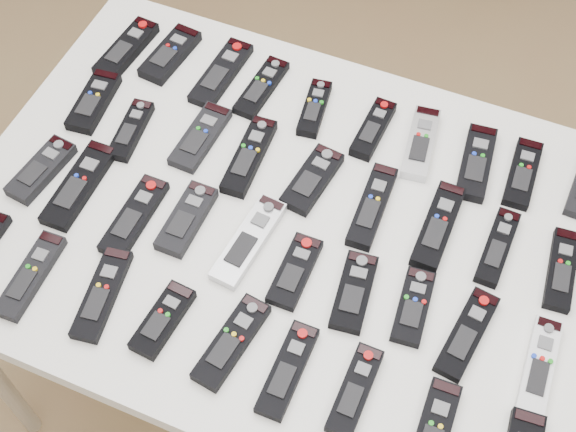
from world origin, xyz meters
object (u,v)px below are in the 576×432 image
at_px(remote_6, 421,143).
at_px(remote_33, 232,342).
at_px(remote_3, 261,87).
at_px(remote_10, 94,101).
at_px(remote_34, 288,370).
at_px(table, 288,238).
at_px(remote_2, 221,73).
at_px(remote_7, 476,163).
at_px(remote_21, 134,216).
at_px(remote_14, 312,180).
at_px(remote_27, 467,334).
at_px(remote_28, 539,366).
at_px(remote_1, 170,54).
at_px(remote_15, 372,206).
at_px(remote_0, 126,49).
at_px(remote_5, 373,129).
at_px(remote_26, 413,307).
at_px(remote_30, 31,276).
at_px(remote_31, 102,294).
at_px(remote_13, 249,156).
at_px(remote_32, 163,320).
at_px(remote_19, 41,170).
at_px(remote_18, 562,270).
at_px(remote_25, 354,292).
at_px(remote_20, 79,185).
at_px(remote_8, 523,174).
at_px(remote_23, 249,241).
at_px(remote_24, 295,271).
at_px(remote_4, 314,108).
at_px(remote_17, 497,247).
at_px(remote_22, 187,219).
at_px(remote_12, 201,137).
at_px(remote_35, 355,390).

relative_size(remote_6, remote_33, 0.99).
relative_size(remote_3, remote_10, 1.06).
height_order(remote_33, remote_34, remote_33).
bearing_deg(table, remote_2, 133.83).
relative_size(remote_7, remote_21, 0.98).
relative_size(table, remote_34, 7.18).
bearing_deg(remote_21, remote_14, 37.75).
bearing_deg(remote_27, remote_21, -171.27).
bearing_deg(remote_7, remote_28, -66.58).
bearing_deg(remote_1, remote_15, -15.03).
xyz_separation_m(remote_0, remote_5, (0.58, -0.00, -0.00)).
bearing_deg(remote_26, remote_30, -167.86).
bearing_deg(remote_27, remote_14, 159.30).
height_order(remote_15, remote_31, remote_15).
distance_m(remote_13, remote_32, 0.39).
height_order(remote_19, remote_33, remote_19).
xyz_separation_m(table, remote_18, (0.50, 0.09, 0.07)).
bearing_deg(remote_25, remote_1, 138.32).
relative_size(remote_2, remote_27, 1.10).
height_order(remote_20, remote_33, remote_33).
xyz_separation_m(remote_10, remote_19, (-0.00, -0.20, 0.00)).
bearing_deg(remote_8, remote_26, -109.31).
xyz_separation_m(remote_7, remote_26, (-0.02, -0.35, -0.00)).
distance_m(remote_6, remote_18, 0.37).
bearing_deg(remote_6, remote_18, -36.35).
relative_size(remote_5, remote_7, 0.86).
bearing_deg(remote_26, remote_28, -11.81).
xyz_separation_m(remote_3, remote_23, (0.13, -0.36, 0.00)).
distance_m(remote_14, remote_25, 0.26).
height_order(remote_28, remote_33, remote_33).
distance_m(remote_1, remote_33, 0.70).
relative_size(remote_13, remote_33, 1.07).
height_order(remote_13, remote_14, remote_13).
relative_size(remote_26, remote_34, 0.84).
height_order(remote_0, remote_31, remote_0).
xyz_separation_m(remote_0, remote_6, (0.68, -0.00, -0.00)).
relative_size(remote_30, remote_31, 0.98).
relative_size(table, remote_21, 6.85).
xyz_separation_m(remote_0, remote_24, (0.56, -0.37, -0.00)).
distance_m(remote_4, remote_26, 0.49).
distance_m(remote_17, remote_26, 0.21).
xyz_separation_m(remote_10, remote_22, (0.31, -0.19, 0.00)).
xyz_separation_m(remote_30, remote_32, (0.26, 0.01, 0.00)).
relative_size(remote_12, remote_35, 1.05).
distance_m(remote_1, remote_4, 0.35).
bearing_deg(remote_0, remote_19, -83.77).
bearing_deg(remote_12, remote_3, 73.51).
relative_size(remote_3, remote_24, 1.13).
relative_size(remote_6, remote_20, 0.87).
bearing_deg(remote_35, remote_2, 132.83).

